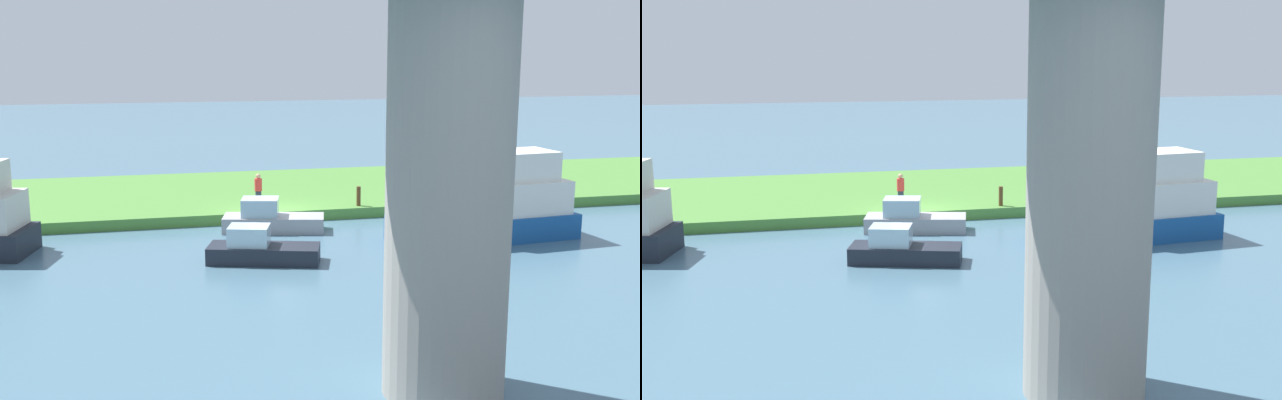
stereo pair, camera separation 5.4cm
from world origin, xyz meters
TOP-DOWN VIEW (x-y plane):
  - ground_plane at (0.00, 0.00)m, footprint 160.00×160.00m
  - grassy_bank at (0.00, -6.00)m, footprint 80.00×12.00m
  - bridge_pylon at (-0.85, 18.04)m, footprint 2.82×2.82m
  - person_on_bank at (0.35, -2.50)m, footprint 0.38×0.38m
  - mooring_post at (-4.13, -0.54)m, footprint 0.20×0.20m
  - motorboat_white at (-8.23, 4.90)m, footprint 8.05×3.35m
  - riverboat_paddlewheel at (1.61, 6.26)m, footprint 4.38×2.59m
  - motorboat_red at (0.44, 1.48)m, footprint 4.60×2.52m

SIDE VIEW (x-z plane):
  - ground_plane at x=0.00m, z-range 0.00..0.00m
  - grassy_bank at x=0.00m, z-range 0.00..0.50m
  - riverboat_paddlewheel at x=1.61m, z-range -0.20..1.18m
  - motorboat_red at x=0.44m, z-range -0.21..1.25m
  - mooring_post at x=-4.13m, z-range 0.50..1.42m
  - person_on_bank at x=0.35m, z-range 0.51..1.90m
  - motorboat_white at x=-8.23m, z-range -0.52..3.49m
  - bridge_pylon at x=-0.85m, z-range 0.00..9.11m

